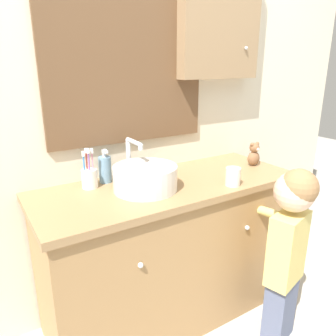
{
  "coord_description": "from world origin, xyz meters",
  "views": [
    {
      "loc": [
        -0.83,
        -0.97,
        1.37
      ],
      "look_at": [
        -0.04,
        0.29,
        0.89
      ],
      "focal_mm": 35.0,
      "sensor_mm": 36.0,
      "label": 1
    }
  ],
  "objects_px": {
    "sink_basin": "(145,177)",
    "teddy_bear": "(254,155)",
    "drinking_cup": "(233,177)",
    "toothbrush_holder": "(89,177)",
    "soap_dispenser": "(105,169)",
    "child_figure": "(288,239)"
  },
  "relations": [
    {
      "from": "toothbrush_holder",
      "to": "drinking_cup",
      "type": "distance_m",
      "value": 0.7
    },
    {
      "from": "sink_basin",
      "to": "teddy_bear",
      "type": "height_order",
      "value": "sink_basin"
    },
    {
      "from": "sink_basin",
      "to": "teddy_bear",
      "type": "distance_m",
      "value": 0.72
    },
    {
      "from": "toothbrush_holder",
      "to": "child_figure",
      "type": "relative_size",
      "value": 0.21
    },
    {
      "from": "child_figure",
      "to": "soap_dispenser",
      "type": "bearing_deg",
      "value": 136.04
    },
    {
      "from": "teddy_bear",
      "to": "toothbrush_holder",
      "type": "bearing_deg",
      "value": 170.33
    },
    {
      "from": "child_figure",
      "to": "teddy_bear",
      "type": "relative_size",
      "value": 6.62
    },
    {
      "from": "toothbrush_holder",
      "to": "soap_dispenser",
      "type": "height_order",
      "value": "toothbrush_holder"
    },
    {
      "from": "soap_dispenser",
      "to": "child_figure",
      "type": "height_order",
      "value": "soap_dispenser"
    },
    {
      "from": "sink_basin",
      "to": "soap_dispenser",
      "type": "xyz_separation_m",
      "value": [
        -0.12,
        0.19,
        0.01
      ]
    },
    {
      "from": "sink_basin",
      "to": "drinking_cup",
      "type": "bearing_deg",
      "value": -25.02
    },
    {
      "from": "toothbrush_holder",
      "to": "sink_basin",
      "type": "bearing_deg",
      "value": -36.6
    },
    {
      "from": "soap_dispenser",
      "to": "sink_basin",
      "type": "bearing_deg",
      "value": -57.74
    },
    {
      "from": "drinking_cup",
      "to": "child_figure",
      "type": "bearing_deg",
      "value": -61.12
    },
    {
      "from": "soap_dispenser",
      "to": "drinking_cup",
      "type": "distance_m",
      "value": 0.64
    },
    {
      "from": "drinking_cup",
      "to": "sink_basin",
      "type": "bearing_deg",
      "value": 154.98
    },
    {
      "from": "drinking_cup",
      "to": "toothbrush_holder",
      "type": "bearing_deg",
      "value": 150.53
    },
    {
      "from": "toothbrush_holder",
      "to": "child_figure",
      "type": "bearing_deg",
      "value": -38.6
    },
    {
      "from": "sink_basin",
      "to": "toothbrush_holder",
      "type": "bearing_deg",
      "value": 143.4
    },
    {
      "from": "teddy_bear",
      "to": "sink_basin",
      "type": "bearing_deg",
      "value": -179.93
    },
    {
      "from": "child_figure",
      "to": "teddy_bear",
      "type": "height_order",
      "value": "teddy_bear"
    },
    {
      "from": "sink_basin",
      "to": "soap_dispenser",
      "type": "distance_m",
      "value": 0.23
    }
  ]
}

